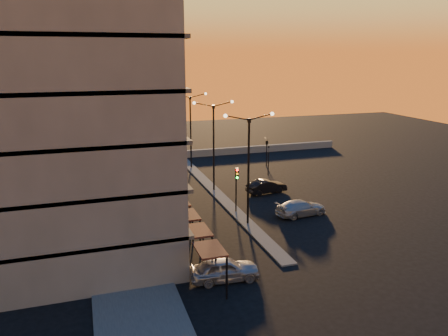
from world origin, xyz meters
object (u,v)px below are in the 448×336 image
(car_hatchback, at_px, (225,269))
(streetlamp_mid, at_px, (214,139))
(car_sedan, at_px, (267,186))
(car_wagon, at_px, (301,208))
(traffic_light_main, at_px, (237,183))

(car_hatchback, bearing_deg, streetlamp_mid, -10.25)
(car_sedan, relative_size, car_wagon, 0.90)
(car_sedan, distance_m, car_wagon, 6.96)
(car_sedan, bearing_deg, streetlamp_mid, 55.02)
(streetlamp_mid, distance_m, car_sedan, 7.41)
(car_wagon, bearing_deg, streetlamp_mid, 22.14)
(traffic_light_main, distance_m, car_wagon, 6.23)
(streetlamp_mid, bearing_deg, car_sedan, -26.19)
(traffic_light_main, height_order, car_sedan, traffic_light_main)
(traffic_light_main, relative_size, car_sedan, 0.99)
(traffic_light_main, bearing_deg, car_sedan, 43.04)
(streetlamp_mid, height_order, car_hatchback, streetlamp_mid)
(streetlamp_mid, distance_m, car_hatchback, 19.63)
(traffic_light_main, bearing_deg, car_wagon, -23.04)
(streetlamp_mid, relative_size, car_wagon, 1.99)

